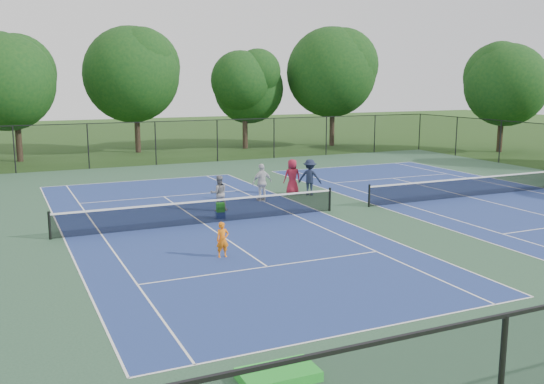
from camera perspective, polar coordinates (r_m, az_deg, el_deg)
name	(u,v)px	position (r m, az deg, el deg)	size (l,w,h in m)	color
ground	(349,209)	(27.97, 7.31, -1.60)	(140.00, 140.00, 0.00)	#234716
court_pad	(349,209)	(27.97, 7.31, -1.59)	(36.00, 36.00, 0.01)	#294933
tennis_court_left	(204,222)	(25.03, -6.45, -2.78)	(12.00, 23.83, 1.07)	navy
tennis_court_right	(468,195)	(32.15, 17.97, -0.27)	(12.00, 23.83, 1.07)	navy
perimeter_fence	(350,174)	(27.68, 7.38, 1.65)	(36.08, 36.08, 3.02)	black
tree_back_a	(14,77)	(47.20, -23.12, 9.95)	(6.80, 6.80, 9.15)	#2D2116
tree_back_b	(135,70)	(50.30, -12.77, 11.15)	(7.60, 7.60, 10.03)	#2D2116
tree_back_c	(245,84)	(51.98, -2.59, 10.13)	(6.00, 6.00, 8.40)	#2D2116
tree_back_d	(333,68)	(54.63, 5.77, 11.52)	(7.80, 7.80, 10.37)	#2D2116
tree_side_e	(504,80)	(52.82, 20.98, 9.82)	(6.60, 6.60, 8.87)	#2D2116
child_player	(223,240)	(20.23, -4.68, -4.50)	(0.44, 0.29, 1.20)	orange
instructor	(219,193)	(27.31, -5.03, -0.11)	(0.79, 0.61, 1.62)	gray
bystander_a	(262,182)	(29.43, -0.95, 0.91)	(1.08, 0.45, 1.84)	silver
bystander_b	(310,177)	(30.97, 3.58, 1.39)	(1.19, 0.69, 1.85)	#192037
bystander_c	(292,177)	(31.16, 1.92, 1.44)	(0.89, 0.58, 1.83)	maroon
ball_crate	(220,215)	(25.91, -4.87, -2.19)	(0.37, 0.31, 0.29)	navy
ball_hopper	(220,207)	(25.84, -4.88, -1.45)	(0.34, 0.28, 0.39)	green
green_tarp	(278,375)	(12.47, 0.60, -16.82)	(1.56, 0.88, 0.20)	green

